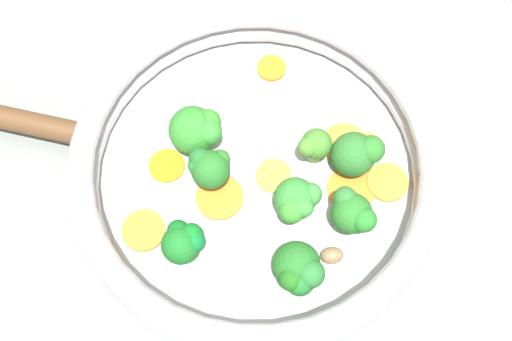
{
  "coord_description": "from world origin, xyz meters",
  "views": [
    {
      "loc": [
        -0.26,
        -0.08,
        0.65
      ],
      "look_at": [
        0.0,
        0.0,
        0.03
      ],
      "focal_mm": 50.0,
      "sensor_mm": 36.0,
      "label": 1
    }
  ],
  "objects_px": {
    "carrot_slice_8": "(220,197)",
    "mushroom_piece_0": "(332,255)",
    "broccoli_floret_2": "(298,270)",
    "broccoli_floret_3": "(297,200)",
    "broccoli_floret_4": "(314,146)",
    "broccoli_floret_7": "(196,130)",
    "carrot_slice_5": "(274,176)",
    "carrot_slice_7": "(344,143)",
    "broccoli_floret_5": "(353,213)",
    "broccoli_floret_1": "(209,167)",
    "carrot_slice_6": "(144,230)",
    "carrot_slice_1": "(387,182)",
    "carrot_slice_2": "(351,189)",
    "carrot_slice_0": "(368,146)",
    "carrot_slice_4": "(271,68)",
    "broccoli_floret_6": "(358,153)",
    "broccoli_floret_0": "(183,242)",
    "skillet": "(256,180)",
    "carrot_slice_3": "(167,166)"
  },
  "relations": [
    {
      "from": "broccoli_floret_5",
      "to": "carrot_slice_1",
      "type": "bearing_deg",
      "value": -26.88
    },
    {
      "from": "carrot_slice_8",
      "to": "broccoli_floret_5",
      "type": "height_order",
      "value": "broccoli_floret_5"
    },
    {
      "from": "carrot_slice_4",
      "to": "carrot_slice_7",
      "type": "distance_m",
      "value": 0.11
    },
    {
      "from": "carrot_slice_7",
      "to": "carrot_slice_1",
      "type": "bearing_deg",
      "value": -120.79
    },
    {
      "from": "carrot_slice_5",
      "to": "carrot_slice_8",
      "type": "bearing_deg",
      "value": 129.85
    },
    {
      "from": "broccoli_floret_3",
      "to": "carrot_slice_5",
      "type": "bearing_deg",
      "value": 44.94
    },
    {
      "from": "carrot_slice_0",
      "to": "broccoli_floret_5",
      "type": "bearing_deg",
      "value": -179.93
    },
    {
      "from": "broccoli_floret_0",
      "to": "broccoli_floret_1",
      "type": "height_order",
      "value": "broccoli_floret_1"
    },
    {
      "from": "carrot_slice_7",
      "to": "broccoli_floret_0",
      "type": "relative_size",
      "value": 1.0
    },
    {
      "from": "broccoli_floret_4",
      "to": "broccoli_floret_5",
      "type": "distance_m",
      "value": 0.08
    },
    {
      "from": "broccoli_floret_3",
      "to": "broccoli_floret_6",
      "type": "height_order",
      "value": "same"
    },
    {
      "from": "broccoli_floret_6",
      "to": "broccoli_floret_7",
      "type": "xyz_separation_m",
      "value": [
        -0.02,
        0.15,
        0.0
      ]
    },
    {
      "from": "carrot_slice_1",
      "to": "broccoli_floret_5",
      "type": "height_order",
      "value": "broccoli_floret_5"
    },
    {
      "from": "carrot_slice_7",
      "to": "mushroom_piece_0",
      "type": "relative_size",
      "value": 2.02
    },
    {
      "from": "carrot_slice_0",
      "to": "carrot_slice_5",
      "type": "xyz_separation_m",
      "value": [
        -0.06,
        0.08,
        0.0
      ]
    },
    {
      "from": "carrot_slice_2",
      "to": "carrot_slice_7",
      "type": "height_order",
      "value": "carrot_slice_7"
    },
    {
      "from": "carrot_slice_2",
      "to": "carrot_slice_5",
      "type": "bearing_deg",
      "value": 95.9
    },
    {
      "from": "carrot_slice_3",
      "to": "carrot_slice_4",
      "type": "height_order",
      "value": "same"
    },
    {
      "from": "carrot_slice_3",
      "to": "carrot_slice_7",
      "type": "xyz_separation_m",
      "value": [
        0.07,
        -0.16,
        0.0
      ]
    },
    {
      "from": "carrot_slice_6",
      "to": "broccoli_floret_5",
      "type": "height_order",
      "value": "broccoli_floret_5"
    },
    {
      "from": "carrot_slice_4",
      "to": "broccoli_floret_5",
      "type": "relative_size",
      "value": 0.61
    },
    {
      "from": "broccoli_floret_2",
      "to": "carrot_slice_5",
      "type": "bearing_deg",
      "value": 27.51
    },
    {
      "from": "carrot_slice_0",
      "to": "carrot_slice_4",
      "type": "xyz_separation_m",
      "value": [
        0.06,
        0.12,
        0.0
      ]
    },
    {
      "from": "carrot_slice_6",
      "to": "carrot_slice_8",
      "type": "xyz_separation_m",
      "value": [
        0.05,
        -0.06,
        -0.0
      ]
    },
    {
      "from": "carrot_slice_8",
      "to": "mushroom_piece_0",
      "type": "distance_m",
      "value": 0.12
    },
    {
      "from": "skillet",
      "to": "broccoli_floret_3",
      "type": "distance_m",
      "value": 0.06
    },
    {
      "from": "carrot_slice_2",
      "to": "broccoli_floret_0",
      "type": "bearing_deg",
      "value": 127.77
    },
    {
      "from": "carrot_slice_8",
      "to": "broccoli_floret_5",
      "type": "xyz_separation_m",
      "value": [
        0.01,
        -0.12,
        0.03
      ]
    },
    {
      "from": "carrot_slice_4",
      "to": "carrot_slice_7",
      "type": "bearing_deg",
      "value": -123.89
    },
    {
      "from": "broccoli_floret_4",
      "to": "carrot_slice_8",
      "type": "bearing_deg",
      "value": 131.5
    },
    {
      "from": "carrot_slice_7",
      "to": "broccoli_floret_2",
      "type": "height_order",
      "value": "broccoli_floret_2"
    },
    {
      "from": "carrot_slice_5",
      "to": "broccoli_floret_1",
      "type": "xyz_separation_m",
      "value": [
        -0.02,
        0.06,
        0.03
      ]
    },
    {
      "from": "carrot_slice_8",
      "to": "broccoli_floret_0",
      "type": "height_order",
      "value": "broccoli_floret_0"
    },
    {
      "from": "broccoli_floret_1",
      "to": "broccoli_floret_6",
      "type": "xyz_separation_m",
      "value": [
        0.05,
        -0.13,
        -0.0
      ]
    },
    {
      "from": "carrot_slice_8",
      "to": "mushroom_piece_0",
      "type": "bearing_deg",
      "value": -103.19
    },
    {
      "from": "carrot_slice_3",
      "to": "carrot_slice_8",
      "type": "distance_m",
      "value": 0.06
    },
    {
      "from": "carrot_slice_1",
      "to": "carrot_slice_7",
      "type": "bearing_deg",
      "value": 59.21
    },
    {
      "from": "broccoli_floret_0",
      "to": "broccoli_floret_7",
      "type": "xyz_separation_m",
      "value": [
        0.11,
        0.02,
        0.0
      ]
    },
    {
      "from": "broccoli_floret_2",
      "to": "broccoli_floret_3",
      "type": "bearing_deg",
      "value": 16.33
    },
    {
      "from": "carrot_slice_0",
      "to": "broccoli_floret_1",
      "type": "distance_m",
      "value": 0.16
    },
    {
      "from": "broccoli_floret_6",
      "to": "carrot_slice_8",
      "type": "bearing_deg",
      "value": 120.98
    },
    {
      "from": "carrot_slice_1",
      "to": "carrot_slice_2",
      "type": "bearing_deg",
      "value": 116.75
    },
    {
      "from": "carrot_slice_8",
      "to": "broccoli_floret_0",
      "type": "distance_m",
      "value": 0.06
    },
    {
      "from": "broccoli_floret_7",
      "to": "mushroom_piece_0",
      "type": "bearing_deg",
      "value": -116.6
    },
    {
      "from": "broccoli_floret_0",
      "to": "carrot_slice_1",
      "type": "bearing_deg",
      "value": -54.15
    },
    {
      "from": "carrot_slice_5",
      "to": "carrot_slice_6",
      "type": "relative_size",
      "value": 0.86
    },
    {
      "from": "carrot_slice_4",
      "to": "carrot_slice_5",
      "type": "distance_m",
      "value": 0.12
    },
    {
      "from": "mushroom_piece_0",
      "to": "broccoli_floret_0",
      "type": "bearing_deg",
      "value": 103.5
    },
    {
      "from": "broccoli_floret_4",
      "to": "broccoli_floret_7",
      "type": "xyz_separation_m",
      "value": [
        -0.02,
        0.11,
        0.0
      ]
    },
    {
      "from": "broccoli_floret_3",
      "to": "broccoli_floret_4",
      "type": "bearing_deg",
      "value": -1.28
    }
  ]
}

